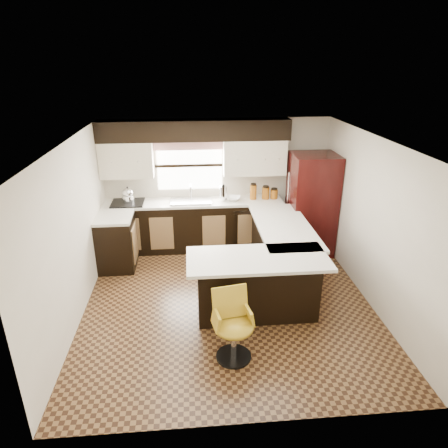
{
  "coord_description": "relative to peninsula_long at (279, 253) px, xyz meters",
  "views": [
    {
      "loc": [
        -0.51,
        -5.09,
        3.39
      ],
      "look_at": [
        -0.02,
        0.45,
        1.07
      ],
      "focal_mm": 32.0,
      "sensor_mm": 36.0,
      "label": 1
    }
  ],
  "objects": [
    {
      "name": "upper_cab_left",
      "position": [
        -2.52,
        1.4,
        1.27
      ],
      "size": [
        0.94,
        0.35,
        0.64
      ],
      "primitive_type": "cube",
      "color": "beige",
      "rests_on": "wall_back"
    },
    {
      "name": "peninsula_return",
      "position": [
        -0.53,
        -0.97,
        0.0
      ],
      "size": [
        1.65,
        0.6,
        0.9
      ],
      "primitive_type": "cube",
      "color": "black",
      "rests_on": "floor"
    },
    {
      "name": "wall_right",
      "position": [
        1.2,
        -0.62,
        0.75
      ],
      "size": [
        0.0,
        4.4,
        4.4
      ],
      "primitive_type": "plane",
      "rotation": [
        1.57,
        0.0,
        -1.57
      ],
      "color": "beige",
      "rests_on": "floor"
    },
    {
      "name": "peninsula_long",
      "position": [
        0.0,
        0.0,
        0.0
      ],
      "size": [
        0.6,
        1.95,
        0.9
      ],
      "primitive_type": "cube",
      "color": "black",
      "rests_on": "floor"
    },
    {
      "name": "counter_back",
      "position": [
        -1.35,
        1.28,
        0.47
      ],
      "size": [
        3.3,
        0.6,
        0.04
      ],
      "primitive_type": "cube",
      "color": "silver",
      "rests_on": "base_cab_back"
    },
    {
      "name": "cooktop",
      "position": [
        -2.55,
        1.25,
        0.51
      ],
      "size": [
        0.58,
        0.5,
        0.02
      ],
      "primitive_type": "cube",
      "color": "black",
      "rests_on": "counter_back"
    },
    {
      "name": "canister_small",
      "position": [
        0.16,
        1.3,
        0.58
      ],
      "size": [
        0.14,
        0.14,
        0.17
      ],
      "primitive_type": "cylinder",
      "color": "#955111",
      "rests_on": "counter_back"
    },
    {
      "name": "upper_cab_right",
      "position": [
        -0.22,
        1.4,
        1.27
      ],
      "size": [
        1.14,
        0.35,
        0.64
      ],
      "primitive_type": "cube",
      "color": "beige",
      "rests_on": "wall_back"
    },
    {
      "name": "kettle",
      "position": [
        -2.53,
        1.26,
        0.67
      ],
      "size": [
        0.22,
        0.22,
        0.29
      ],
      "primitive_type": null,
      "color": "silver",
      "rests_on": "cooktop"
    },
    {
      "name": "base_cab_back",
      "position": [
        -1.35,
        1.28,
        0.0
      ],
      "size": [
        3.3,
        0.6,
        0.9
      ],
      "primitive_type": "cube",
      "color": "black",
      "rests_on": "floor"
    },
    {
      "name": "wall_front",
      "position": [
        -0.9,
        -2.83,
        0.75
      ],
      "size": [
        4.4,
        0.0,
        4.4
      ],
      "primitive_type": "plane",
      "rotation": [
        -1.57,
        0.0,
        0.0
      ],
      "color": "beige",
      "rests_on": "floor"
    },
    {
      "name": "bar_chair",
      "position": [
        -0.95,
        -1.86,
        -0.01
      ],
      "size": [
        0.55,
        0.55,
        0.89
      ],
      "primitive_type": null,
      "rotation": [
        0.0,
        0.0,
        0.18
      ],
      "color": "gold",
      "rests_on": "floor"
    },
    {
      "name": "dishwasher",
      "position": [
        -0.35,
        0.99,
        -0.02
      ],
      "size": [
        0.58,
        0.03,
        0.78
      ],
      "primitive_type": "cube",
      "color": "black",
      "rests_on": "floor"
    },
    {
      "name": "counter_left",
      "position": [
        -2.7,
        0.62,
        0.47
      ],
      "size": [
        0.6,
        0.7,
        0.04
      ],
      "primitive_type": "cube",
      "color": "silver",
      "rests_on": "base_cab_left"
    },
    {
      "name": "canister_med",
      "position": [
        -0.0,
        1.3,
        0.61
      ],
      "size": [
        0.14,
        0.14,
        0.22
      ],
      "primitive_type": "cylinder",
      "color": "#955111",
      "rests_on": "counter_back"
    },
    {
      "name": "refrigerator",
      "position": [
        0.78,
        0.96,
        0.47
      ],
      "size": [
        0.79,
        0.76,
        1.85
      ],
      "primitive_type": "cube",
      "color": "black",
      "rests_on": "floor"
    },
    {
      "name": "valance",
      "position": [
        -1.4,
        1.52,
        1.49
      ],
      "size": [
        1.3,
        0.06,
        0.18
      ],
      "primitive_type": "cube",
      "color": "#D19B93",
      "rests_on": "wall_back"
    },
    {
      "name": "wall_back",
      "position": [
        -0.9,
        1.58,
        0.75
      ],
      "size": [
        4.4,
        0.0,
        4.4
      ],
      "primitive_type": "plane",
      "rotation": [
        1.57,
        0.0,
        0.0
      ],
      "color": "beige",
      "rests_on": "floor"
    },
    {
      "name": "base_cab_left",
      "position": [
        -2.7,
        0.62,
        0.0
      ],
      "size": [
        0.6,
        0.7,
        0.9
      ],
      "primitive_type": "cube",
      "color": "black",
      "rests_on": "floor"
    },
    {
      "name": "soffit",
      "position": [
        -1.3,
        1.4,
        1.77
      ],
      "size": [
        3.4,
        0.35,
        0.36
      ],
      "primitive_type": "cube",
      "color": "black",
      "rests_on": "wall_back"
    },
    {
      "name": "counter_pen_return",
      "position": [
        -0.55,
        -1.06,
        0.47
      ],
      "size": [
        1.89,
        0.84,
        0.04
      ],
      "primitive_type": "cube",
      "color": "silver",
      "rests_on": "peninsula_return"
    },
    {
      "name": "wall_left",
      "position": [
        -3.0,
        -0.62,
        0.75
      ],
      "size": [
        0.0,
        4.4,
        4.4
      ],
      "primitive_type": "plane",
      "rotation": [
        1.57,
        0.0,
        1.57
      ],
      "color": "beige",
      "rests_on": "floor"
    },
    {
      "name": "window_pane",
      "position": [
        -1.4,
        1.56,
        1.1
      ],
      "size": [
        1.2,
        0.02,
        0.9
      ],
      "primitive_type": "cube",
      "color": "white",
      "rests_on": "wall_back"
    },
    {
      "name": "ceiling",
      "position": [
        -0.9,
        -0.62,
        1.95
      ],
      "size": [
        4.4,
        4.4,
        0.0
      ],
      "primitive_type": "plane",
      "rotation": [
        3.14,
        0.0,
        0.0
      ],
      "color": "silver",
      "rests_on": "wall_back"
    },
    {
      "name": "canister_large",
      "position": [
        -0.24,
        1.3,
        0.63
      ],
      "size": [
        0.12,
        0.12,
        0.27
      ],
      "primitive_type": "cylinder",
      "color": "#955111",
      "rests_on": "counter_back"
    },
    {
      "name": "mixing_bowl",
      "position": [
        -0.61,
        1.27,
        0.53
      ],
      "size": [
        0.32,
        0.32,
        0.06
      ],
      "primitive_type": "imported",
      "rotation": [
        0.0,
        0.0,
        -0.25
      ],
      "color": "white",
      "rests_on": "counter_back"
    },
    {
      "name": "floor",
      "position": [
        -0.9,
        -0.62,
        -0.45
      ],
      "size": [
        4.4,
        4.4,
        0.0
      ],
      "primitive_type": "plane",
      "color": "#49301A",
      "rests_on": "ground"
    },
    {
      "name": "counter_pen_long",
      "position": [
        0.05,
        0.0,
        0.47
      ],
      "size": [
        0.84,
        1.95,
        0.04
      ],
      "primitive_type": "cube",
      "color": "silver",
      "rests_on": "peninsula_long"
    },
    {
      "name": "sink",
      "position": [
        -1.4,
        1.25,
        0.51
      ],
      "size": [
        0.75,
        0.45,
        0.03
      ],
      "primitive_type": "cube",
      "color": "#B2B2B7",
      "rests_on": "counter_back"
    },
    {
      "name": "percolator",
      "position": [
        -0.8,
        1.28,
        0.63
      ],
      "size": [
        0.14,
        0.14,
        0.27
      ],
      "primitive_type": "cylinder",
      "color": "silver",
      "rests_on": "counter_back"
    }
  ]
}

